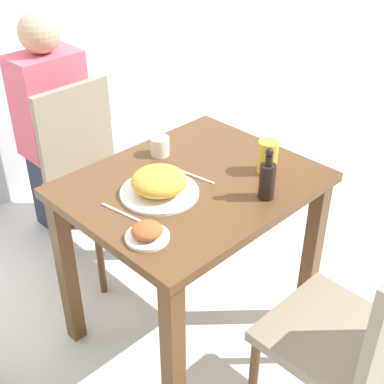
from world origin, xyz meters
TOP-DOWN VIEW (x-y plane):
  - ground_plane at (0.00, 0.00)m, footprint 16.00×16.00m
  - dining_table at (0.00, 0.00)m, footprint 0.89×0.73m
  - chair_near at (0.02, -0.73)m, footprint 0.42×0.42m
  - chair_far at (0.03, 0.71)m, footprint 0.42×0.42m
  - food_plate at (-0.15, 0.02)m, footprint 0.28×0.28m
  - side_plate at (-0.34, -0.15)m, footprint 0.14×0.14m
  - drink_cup at (0.05, 0.23)m, footprint 0.08×0.08m
  - juice_glass at (0.25, -0.15)m, footprint 0.08×0.08m
  - sauce_bottle at (0.11, -0.26)m, footprint 0.06×0.06m
  - fork_utensil at (-0.32, 0.02)m, footprint 0.04×0.18m
  - spoon_utensil at (0.03, 0.02)m, footprint 0.04×0.18m
  - person_figure at (0.06, 1.08)m, footprint 0.34×0.22m

SIDE VIEW (x-z plane):
  - ground_plane at x=0.00m, z-range 0.00..0.00m
  - chair_near at x=0.02m, z-range 0.05..0.94m
  - chair_far at x=0.03m, z-range 0.05..0.94m
  - person_figure at x=0.06m, z-range 0.00..1.17m
  - dining_table at x=0.00m, z-range 0.24..1.00m
  - fork_utensil at x=-0.32m, z-range 0.76..0.76m
  - spoon_utensil at x=0.03m, z-range 0.76..0.76m
  - side_plate at x=-0.34m, z-range 0.76..0.81m
  - drink_cup at x=0.05m, z-range 0.76..0.83m
  - food_plate at x=-0.15m, z-range 0.75..0.85m
  - juice_glass at x=0.25m, z-range 0.76..0.89m
  - sauce_bottle at x=0.11m, z-range 0.74..0.93m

